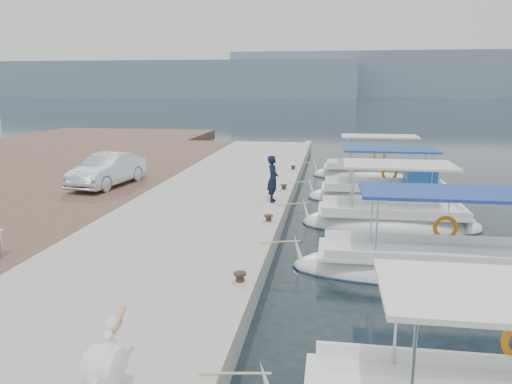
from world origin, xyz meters
TOP-DOWN VIEW (x-y plane):
  - ground at (0.00, 0.00)m, footprint 400.00×400.00m
  - concrete_quay at (-3.00, 5.00)m, footprint 6.00×40.00m
  - quay_curb at (-0.22, 5.00)m, footprint 0.44×40.00m
  - cobblestone_strip at (-8.00, 5.00)m, footprint 4.00×40.00m
  - distant_hills at (29.61, 201.49)m, footprint 330.00×60.00m
  - fishing_caique_b at (4.41, -0.80)m, footprint 7.65×2.16m
  - fishing_caique_c at (3.67, 3.65)m, footprint 6.16×2.37m
  - fishing_caique_d at (3.93, 7.80)m, footprint 6.47×2.17m
  - fishing_caique_e at (3.87, 13.36)m, footprint 6.57×2.09m
  - mooring_bollards at (-0.35, 1.50)m, footprint 0.28×20.28m
  - pelican at (-1.49, -7.68)m, footprint 0.54×1.36m
  - fisherman at (-0.60, 4.71)m, footprint 0.47×0.67m
  - parked_car at (-8.11, 6.69)m, footprint 2.08×4.46m

SIDE VIEW (x-z plane):
  - ground at x=0.00m, z-range 0.00..0.00m
  - fishing_caique_b at x=4.41m, z-range -1.29..1.54m
  - fishing_caique_c at x=3.67m, z-range -1.29..1.54m
  - fishing_caique_e at x=3.87m, z-range -1.29..1.54m
  - fishing_caique_d at x=3.93m, z-range -1.22..1.61m
  - concrete_quay at x=-3.00m, z-range 0.00..0.50m
  - cobblestone_strip at x=-8.00m, z-range 0.00..0.50m
  - quay_curb at x=-0.22m, z-range 0.50..0.62m
  - mooring_bollards at x=-0.35m, z-range 0.53..0.86m
  - pelican at x=-1.49m, z-range 0.52..1.57m
  - parked_car at x=-8.11m, z-range 0.50..1.91m
  - fisherman at x=-0.60m, z-range 0.50..2.27m
  - distant_hills at x=29.61m, z-range -1.39..16.61m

